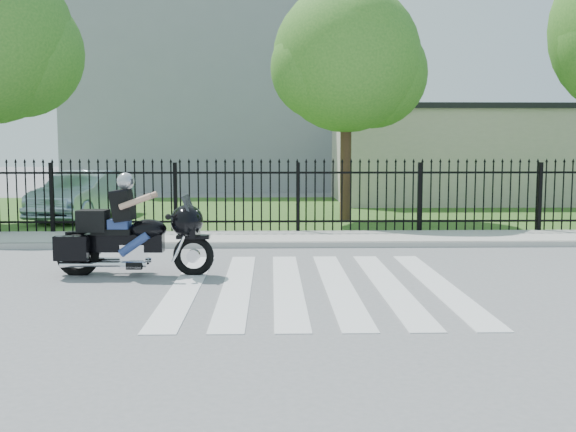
{
  "coord_description": "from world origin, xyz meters",
  "views": [
    {
      "loc": [
        -0.66,
        -10.47,
        2.21
      ],
      "look_at": [
        -0.37,
        1.08,
        1.0
      ],
      "focal_mm": 42.0,
      "sensor_mm": 36.0,
      "label": 1
    }
  ],
  "objects": [
    {
      "name": "iron_fence",
      "position": [
        0.0,
        6.0,
        0.9
      ],
      "size": [
        26.0,
        0.04,
        1.8
      ],
      "color": "black",
      "rests_on": "ground"
    },
    {
      "name": "parked_car",
      "position": [
        -6.26,
        9.69,
        0.74
      ],
      "size": [
        2.35,
        4.58,
        1.44
      ],
      "primitive_type": "imported",
      "rotation": [
        0.0,
        0.0,
        -0.2
      ],
      "color": "#96B1BD",
      "rests_on": "grass_strip"
    },
    {
      "name": "ground",
      "position": [
        0.0,
        0.0,
        0.0
      ],
      "size": [
        120.0,
        120.0,
        0.0
      ],
      "primitive_type": "plane",
      "color": "slate",
      "rests_on": "ground"
    },
    {
      "name": "motorcycle_rider",
      "position": [
        -3.06,
        0.96,
        0.73
      ],
      "size": [
        2.72,
        0.87,
        1.8
      ],
      "rotation": [
        0.0,
        0.0,
        -0.04
      ],
      "color": "black",
      "rests_on": "ground"
    },
    {
      "name": "building_low",
      "position": [
        7.0,
        16.0,
        1.75
      ],
      "size": [
        10.0,
        6.0,
        3.5
      ],
      "primitive_type": "cube",
      "color": "beige",
      "rests_on": "ground"
    },
    {
      "name": "curb",
      "position": [
        0.0,
        4.0,
        0.06
      ],
      "size": [
        40.0,
        0.12,
        0.12
      ],
      "primitive_type": "cube",
      "color": "#ADAAA3",
      "rests_on": "ground"
    },
    {
      "name": "crosswalk",
      "position": [
        0.0,
        0.0,
        0.01
      ],
      "size": [
        5.0,
        5.5,
        0.01
      ],
      "primitive_type": null,
      "color": "silver",
      "rests_on": "ground"
    },
    {
      "name": "building_low_roof",
      "position": [
        7.0,
        16.0,
        3.6
      ],
      "size": [
        10.2,
        6.2,
        0.2
      ],
      "primitive_type": "cube",
      "color": "black",
      "rests_on": "building_low"
    },
    {
      "name": "building_tall",
      "position": [
        -3.0,
        26.0,
        6.0
      ],
      "size": [
        15.0,
        10.0,
        12.0
      ],
      "primitive_type": "cube",
      "color": "gray",
      "rests_on": "ground"
    },
    {
      "name": "tree_mid",
      "position": [
        1.5,
        9.0,
        4.67
      ],
      "size": [
        4.2,
        4.2,
        6.78
      ],
      "color": "#382316",
      "rests_on": "ground"
    },
    {
      "name": "grass_strip",
      "position": [
        0.0,
        12.0,
        0.01
      ],
      "size": [
        40.0,
        12.0,
        0.02
      ],
      "primitive_type": "cube",
      "color": "#29581E",
      "rests_on": "ground"
    },
    {
      "name": "sidewalk",
      "position": [
        0.0,
        5.0,
        0.06
      ],
      "size": [
        40.0,
        2.0,
        0.12
      ],
      "primitive_type": "cube",
      "color": "#ADAAA3",
      "rests_on": "ground"
    }
  ]
}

